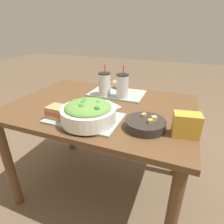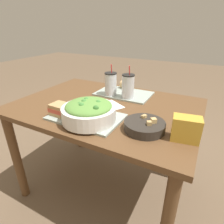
{
  "view_description": "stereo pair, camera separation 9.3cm",
  "coord_description": "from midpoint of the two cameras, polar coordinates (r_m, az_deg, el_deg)",
  "views": [
    {
      "loc": [
        0.49,
        -1.03,
        1.22
      ],
      "look_at": [
        0.16,
        -0.22,
        0.81
      ],
      "focal_mm": 30.0,
      "sensor_mm": 36.0,
      "label": 1
    },
    {
      "loc": [
        0.57,
        -0.99,
        1.22
      ],
      "look_at": [
        0.16,
        -0.22,
        0.81
      ],
      "focal_mm": 30.0,
      "sensor_mm": 36.0,
      "label": 2
    }
  ],
  "objects": [
    {
      "name": "drink_cup_red",
      "position": [
        1.3,
        1.08,
        7.68
      ],
      "size": [
        0.09,
        0.09,
        0.22
      ],
      "color": "silver",
      "rests_on": "tray_far"
    },
    {
      "name": "baguette_far",
      "position": [
        1.5,
        0.46,
        8.22
      ],
      "size": [
        0.12,
        0.09,
        0.06
      ],
      "rotation": [
        0.0,
        0.0,
        1.25
      ],
      "color": "tan",
      "rests_on": "tray_far"
    },
    {
      "name": "sandwich_near",
      "position": [
        1.07,
        -17.96,
        -0.1
      ],
      "size": [
        0.15,
        0.09,
        0.06
      ],
      "rotation": [
        0.0,
        0.0,
        -0.04
      ],
      "color": "tan",
      "rests_on": "tray_near"
    },
    {
      "name": "tray_far",
      "position": [
        1.42,
        -0.31,
        5.69
      ],
      "size": [
        0.4,
        0.26,
        0.01
      ],
      "color": "#99A89E",
      "rests_on": "dining_table"
    },
    {
      "name": "soup_bowl",
      "position": [
        0.95,
        7.35,
        -3.69
      ],
      "size": [
        0.2,
        0.2,
        0.07
      ],
      "color": "#2D2823",
      "rests_on": "dining_table"
    },
    {
      "name": "napkin_folded",
      "position": [
        1.22,
        -3.57,
        2.06
      ],
      "size": [
        0.19,
        0.17,
        0.0
      ],
      "color": "white",
      "rests_on": "dining_table"
    },
    {
      "name": "salad_bowl",
      "position": [
        0.99,
        -9.91,
        -0.03
      ],
      "size": [
        0.29,
        0.29,
        0.12
      ],
      "color": "white",
      "rests_on": "tray_near"
    },
    {
      "name": "dining_table",
      "position": [
        1.28,
        -5.23,
        -2.24
      ],
      "size": [
        1.18,
        0.85,
        0.74
      ],
      "color": "brown",
      "rests_on": "ground_plane"
    },
    {
      "name": "tray_near",
      "position": [
        1.06,
        -10.87,
        -1.93
      ],
      "size": [
        0.4,
        0.26,
        0.01
      ],
      "color": "#99A89E",
      "rests_on": "dining_table"
    },
    {
      "name": "chip_bag",
      "position": [
        0.92,
        19.04,
        -3.83
      ],
      "size": [
        0.13,
        0.09,
        0.11
      ],
      "rotation": [
        0.0,
        0.0,
        0.16
      ],
      "color": "gold",
      "rests_on": "dining_table"
    },
    {
      "name": "baguette_near",
      "position": [
        1.14,
        -10.44,
        2.14
      ],
      "size": [
        0.15,
        0.1,
        0.06
      ],
      "rotation": [
        0.0,
        0.0,
        1.89
      ],
      "color": "tan",
      "rests_on": "tray_near"
    },
    {
      "name": "ground_plane",
      "position": [
        1.67,
        -4.32,
        -21.77
      ],
      "size": [
        12.0,
        12.0,
        0.0
      ],
      "primitive_type": "plane",
      "color": "brown"
    },
    {
      "name": "drink_cup_dark",
      "position": [
        1.35,
        -4.3,
        8.24
      ],
      "size": [
        0.09,
        0.09,
        0.22
      ],
      "color": "silver",
      "rests_on": "tray_far"
    }
  ]
}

